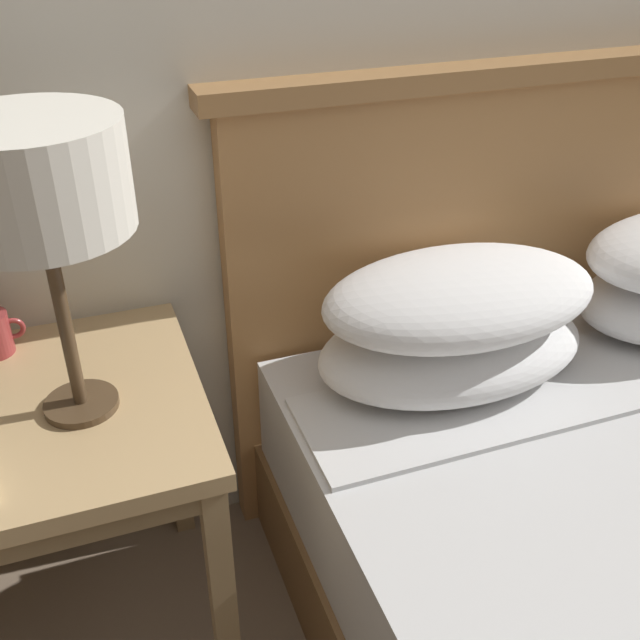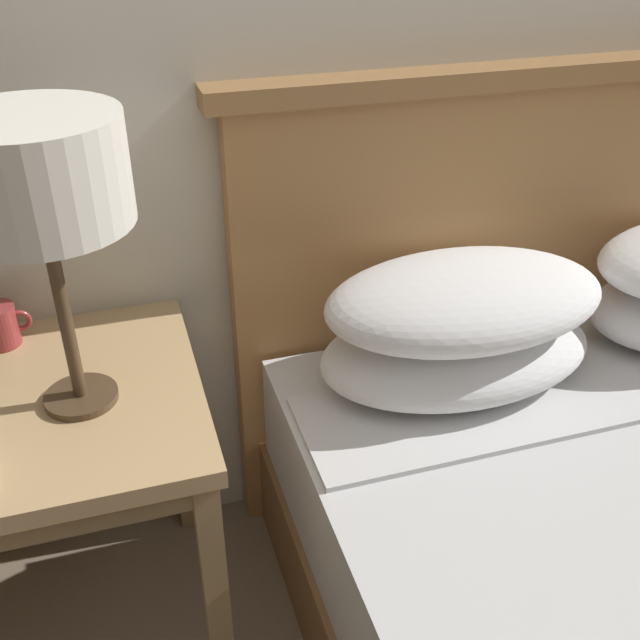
% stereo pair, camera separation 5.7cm
% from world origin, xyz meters
% --- Properties ---
extents(nightstand, '(0.58, 0.58, 0.64)m').
position_xyz_m(nightstand, '(-0.68, 0.77, 0.56)').
color(nightstand, tan).
rests_on(nightstand, ground_plane).
extents(table_lamp, '(0.28, 0.28, 0.52)m').
position_xyz_m(table_lamp, '(-0.60, 0.74, 1.06)').
color(table_lamp, '#4C3823').
rests_on(table_lamp, nightstand).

